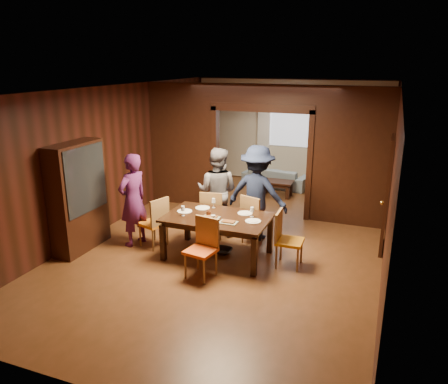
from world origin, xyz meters
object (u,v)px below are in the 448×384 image
at_px(person_grey, 217,191).
at_px(chair_right, 290,240).
at_px(coffee_table, 277,188).
at_px(hutch, 78,197).
at_px(chair_left, 153,222).
at_px(chair_far_r, 256,219).
at_px(chair_far_l, 213,213).
at_px(chair_near, 201,249).
at_px(person_purple, 133,200).
at_px(dining_table, 218,236).
at_px(person_navy, 257,193).
at_px(sofa, 276,177).

bearing_deg(person_grey, chair_right, 147.55).
distance_m(coffee_table, hutch, 5.25).
relative_size(chair_left, chair_far_r, 1.00).
xyz_separation_m(person_grey, chair_far_l, (0.00, -0.21, -0.40)).
bearing_deg(chair_near, chair_far_r, 85.85).
distance_m(person_purple, coffee_table, 4.41).
relative_size(person_grey, hutch, 0.88).
bearing_deg(dining_table, chair_left, -179.77).
distance_m(person_navy, chair_left, 2.06).
distance_m(coffee_table, chair_right, 4.04).
height_order(dining_table, hutch, hutch).
relative_size(sofa, chair_left, 1.86).
bearing_deg(chair_far_l, sofa, -102.24).
bearing_deg(person_purple, dining_table, 107.04).
height_order(person_grey, chair_left, person_grey).
bearing_deg(sofa, chair_near, 100.53).
bearing_deg(dining_table, chair_far_l, 116.89).
relative_size(person_navy, chair_right, 1.91).
bearing_deg(hutch, dining_table, 13.00).
bearing_deg(dining_table, chair_near, -87.41).
height_order(chair_far_l, hutch, hutch).
height_order(sofa, chair_far_l, chair_far_l).
distance_m(chair_far_r, hutch, 3.31).
xyz_separation_m(person_grey, chair_far_r, (0.87, -0.19, -0.40)).
distance_m(chair_left, chair_far_r, 1.95).
bearing_deg(coffee_table, dining_table, -91.15).
height_order(person_purple, chair_left, person_purple).
distance_m(person_navy, chair_far_l, 0.96).
height_order(coffee_table, chair_near, chair_near).
bearing_deg(chair_left, person_purple, -63.17).
relative_size(chair_far_l, chair_far_r, 1.00).
height_order(person_grey, chair_far_l, person_grey).
bearing_deg(chair_right, dining_table, 91.95).
bearing_deg(person_navy, person_purple, 32.91).
height_order(coffee_table, chair_left, chair_left).
bearing_deg(chair_far_r, person_purple, 42.65).
xyz_separation_m(person_navy, hutch, (-2.90, -1.65, 0.07)).
bearing_deg(person_navy, person_grey, 7.09).
height_order(person_purple, dining_table, person_purple).
relative_size(person_navy, sofa, 1.03).
height_order(coffee_table, chair_right, chair_right).
bearing_deg(person_grey, person_navy, 179.57).
bearing_deg(coffee_table, chair_far_r, -83.07).
distance_m(sofa, chair_near, 5.60).
bearing_deg(sofa, person_purple, 81.10).
relative_size(person_navy, hutch, 0.93).
height_order(chair_right, chair_far_l, same).
distance_m(person_purple, chair_near, 1.92).
xyz_separation_m(person_purple, person_grey, (1.26, 1.09, -0.00)).
bearing_deg(chair_near, hutch, -175.53).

